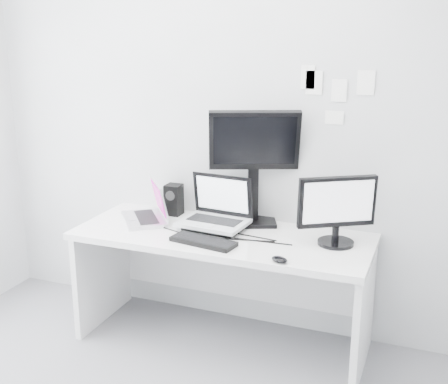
% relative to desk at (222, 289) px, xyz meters
% --- Properties ---
extents(back_wall, '(3.60, 0.00, 3.60)m').
position_rel_desk_xyz_m(back_wall, '(0.00, 0.35, 0.99)').
color(back_wall, silver).
rests_on(back_wall, ground).
extents(desk, '(1.80, 0.70, 0.73)m').
position_rel_desk_xyz_m(desk, '(0.00, 0.00, 0.00)').
color(desk, white).
rests_on(desk, ground).
extents(macbook, '(0.44, 0.45, 0.27)m').
position_rel_desk_xyz_m(macbook, '(-0.56, 0.05, 0.50)').
color(macbook, silver).
rests_on(macbook, desk).
extents(speaker, '(0.12, 0.12, 0.21)m').
position_rel_desk_xyz_m(speaker, '(-0.44, 0.24, 0.47)').
color(speaker, black).
rests_on(speaker, desk).
extents(dell_laptop, '(0.43, 0.35, 0.34)m').
position_rel_desk_xyz_m(dell_laptop, '(-0.08, 0.05, 0.53)').
color(dell_laptop, silver).
rests_on(dell_laptop, desk).
extents(rear_monitor, '(0.59, 0.39, 0.75)m').
position_rel_desk_xyz_m(rear_monitor, '(0.12, 0.24, 0.74)').
color(rear_monitor, black).
rests_on(rear_monitor, desk).
extents(samsung_monitor, '(0.50, 0.42, 0.42)m').
position_rel_desk_xyz_m(samsung_monitor, '(0.68, 0.07, 0.57)').
color(samsung_monitor, black).
rests_on(samsung_monitor, desk).
extents(keyboard, '(0.41, 0.20, 0.03)m').
position_rel_desk_xyz_m(keyboard, '(-0.04, -0.20, 0.38)').
color(keyboard, black).
rests_on(keyboard, desk).
extents(mouse, '(0.11, 0.09, 0.03)m').
position_rel_desk_xyz_m(mouse, '(0.45, -0.30, 0.38)').
color(mouse, black).
rests_on(mouse, desk).
extents(wall_note_0, '(0.10, 0.00, 0.14)m').
position_rel_desk_xyz_m(wall_note_0, '(0.45, 0.34, 1.26)').
color(wall_note_0, white).
rests_on(wall_note_0, back_wall).
extents(wall_note_1, '(0.09, 0.00, 0.13)m').
position_rel_desk_xyz_m(wall_note_1, '(0.60, 0.34, 1.22)').
color(wall_note_1, white).
rests_on(wall_note_1, back_wall).
extents(wall_note_2, '(0.10, 0.00, 0.14)m').
position_rel_desk_xyz_m(wall_note_2, '(0.75, 0.34, 1.26)').
color(wall_note_2, white).
rests_on(wall_note_2, back_wall).
extents(wall_note_3, '(0.11, 0.00, 0.08)m').
position_rel_desk_xyz_m(wall_note_3, '(0.58, 0.34, 1.05)').
color(wall_note_3, white).
rests_on(wall_note_3, back_wall).
extents(wall_note_4, '(0.08, 0.00, 0.14)m').
position_rel_desk_xyz_m(wall_note_4, '(0.41, 0.34, 1.29)').
color(wall_note_4, white).
rests_on(wall_note_4, back_wall).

